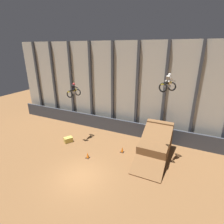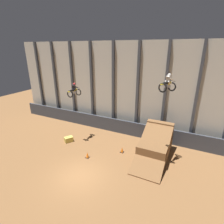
% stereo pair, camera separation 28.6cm
% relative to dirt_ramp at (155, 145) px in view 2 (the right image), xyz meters
% --- Properties ---
extents(ground_plane, '(60.00, 60.00, 0.00)m').
position_rel_dirt_ramp_xyz_m(ground_plane, '(-4.75, -5.82, -1.00)').
color(ground_plane, brown).
extents(arena_back_wall, '(32.00, 0.40, 10.65)m').
position_rel_dirt_ramp_xyz_m(arena_back_wall, '(-4.75, 3.72, 4.32)').
color(arena_back_wall, beige).
rests_on(arena_back_wall, ground_plane).
extents(lower_barrier, '(31.36, 0.20, 1.73)m').
position_rel_dirt_ramp_xyz_m(lower_barrier, '(-4.75, 2.73, -0.14)').
color(lower_barrier, '#383D47').
rests_on(lower_barrier, ground_plane).
extents(dirt_ramp, '(2.65, 5.81, 2.98)m').
position_rel_dirt_ramp_xyz_m(dirt_ramp, '(0.00, 0.00, 0.00)').
color(dirt_ramp, brown).
rests_on(dirt_ramp, ground_plane).
extents(rider_bike_left_air, '(0.73, 1.74, 1.50)m').
position_rel_dirt_ramp_xyz_m(rider_bike_left_air, '(-8.69, -0.80, 4.65)').
color(rider_bike_left_air, black).
extents(rider_bike_right_air, '(1.24, 1.78, 1.50)m').
position_rel_dirt_ramp_xyz_m(rider_bike_right_air, '(0.66, -1.01, 6.21)').
color(rider_bike_right_air, black).
extents(traffic_cone_near_ramp, '(0.36, 0.36, 0.58)m').
position_rel_dirt_ramp_xyz_m(traffic_cone_near_ramp, '(-3.02, -1.09, -0.72)').
color(traffic_cone_near_ramp, black).
rests_on(traffic_cone_near_ramp, ground_plane).
extents(traffic_cone_arena_edge, '(0.36, 0.36, 0.58)m').
position_rel_dirt_ramp_xyz_m(traffic_cone_arena_edge, '(-5.64, -3.39, -0.72)').
color(traffic_cone_arena_edge, black).
rests_on(traffic_cone_arena_edge, ground_plane).
extents(hay_bale_trackside, '(0.98, 1.08, 0.57)m').
position_rel_dirt_ramp_xyz_m(hay_bale_trackside, '(-9.22, -1.75, -0.72)').
color(hay_bale_trackside, '#CCB751').
rests_on(hay_bale_trackside, ground_plane).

